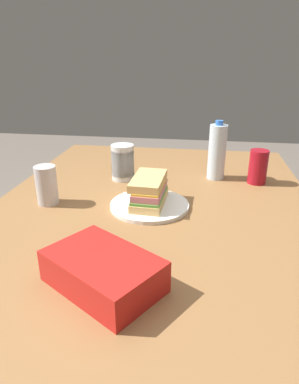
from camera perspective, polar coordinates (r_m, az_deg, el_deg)
dining_table at (r=1.08m, az=0.35°, el=-7.58°), size 1.41×1.01×0.76m
paper_plate at (r=1.05m, az=0.00°, el=-2.22°), size 0.24×0.24×0.01m
sandwich at (r=1.03m, az=-0.06°, el=0.23°), size 0.19×0.10×0.08m
soda_can_red at (r=1.28m, az=17.72°, el=4.03°), size 0.07×0.07×0.12m
chip_bag at (r=0.71m, az=-7.78°, el=-13.01°), size 0.25×0.27×0.07m
water_bottle_tall at (r=1.28m, az=11.26°, el=6.62°), size 0.06×0.06×0.22m
plastic_cup_stack at (r=1.26m, az=-4.50°, el=4.99°), size 0.08×0.08×0.13m
soda_can_silver at (r=1.10m, az=-16.95°, el=1.05°), size 0.07×0.07×0.12m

